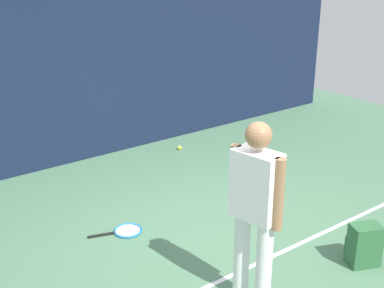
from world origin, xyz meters
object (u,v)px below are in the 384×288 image
Objects in this scene: tennis_player at (255,205)px; tennis_ball_near_player at (180,148)px; backpack at (363,245)px; tennis_racket at (125,231)px.

tennis_ball_near_player is (1.65, 3.44, -0.93)m from tennis_player.
tennis_player is 1.52m from backpack.
tennis_racket is 2.59m from tennis_ball_near_player.
tennis_player is 25.76× the size of tennis_ball_near_player.
tennis_ball_near_player is at bearing -72.54° from backpack.
backpack is 6.67× the size of tennis_ball_near_player.
tennis_player reaches higher than backpack.
tennis_player is 2.00m from tennis_racket.
tennis_player is at bearing -115.69° from tennis_ball_near_player.
backpack is at bearing -32.71° from tennis_racket.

